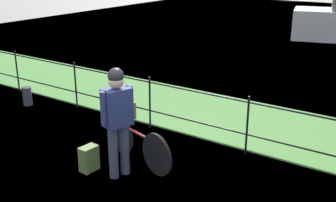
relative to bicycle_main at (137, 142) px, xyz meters
The scene contains 9 objects.
ground_plane 0.78m from the bicycle_main, 63.99° to the right, with size 60.00×60.00×0.00m, color gray.
grass_strip 2.61m from the bicycle_main, 83.20° to the left, with size 27.00×2.40×0.03m, color #569342.
iron_fence 1.32m from the bicycle_main, 76.37° to the left, with size 18.04×0.04×1.02m.
bicycle_main is the anchor object (origin of this frame).
wooden_crate 0.57m from the bicycle_main, 163.99° to the left, with size 0.33×0.26×0.28m, color brown.
terrier_dog 0.74m from the bicycle_main, 163.99° to the left, with size 0.32×0.21×0.18m.
cyclist_person 0.81m from the bicycle_main, 85.64° to the right, with size 0.36×0.52×1.68m.
backpack_on_paving 0.79m from the bicycle_main, 125.79° to the right, with size 0.28×0.18×0.40m, color olive.
mooring_bollard 3.81m from the bicycle_main, 168.41° to the left, with size 0.20×0.20×0.41m, color #38383D.
Camera 1 is at (3.53, -4.08, 3.16)m, focal length 44.75 mm.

